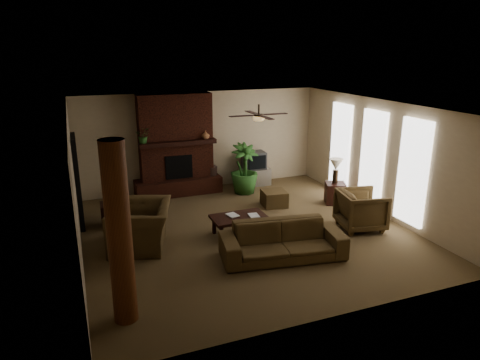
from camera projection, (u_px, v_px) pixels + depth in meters
name	position (u px, v px, depth m)	size (l,w,h in m)	color
room_shell	(247.00, 172.00, 9.42)	(7.00, 7.00, 7.00)	brown
fireplace	(177.00, 153.00, 12.09)	(2.40, 0.70, 2.80)	#471E13
windows	(372.00, 158.00, 10.81)	(0.08, 3.65, 2.35)	white
log_column	(119.00, 235.00, 6.26)	(0.36, 0.36, 2.80)	brown
doorway	(78.00, 181.00, 9.94)	(0.10, 1.00, 2.10)	black
ceiling_fan	(259.00, 117.00, 9.50)	(1.35, 1.35, 0.37)	black
sofa	(283.00, 235.00, 8.49)	(2.41, 0.70, 0.94)	#503E22
armchair_left	(140.00, 219.00, 8.93)	(1.39, 0.90, 1.21)	#503E22
armchair_right	(361.00, 208.00, 9.87)	(0.95, 0.89, 0.98)	#503E22
coffee_table	(239.00, 219.00, 9.57)	(1.20, 0.70, 0.43)	black
ottoman	(274.00, 198.00, 11.38)	(0.60, 0.60, 0.40)	#503E22
tv_stand	(255.00, 177.00, 13.10)	(0.85, 0.50, 0.50)	#BCBBBE
tv	(254.00, 160.00, 12.93)	(0.68, 0.56, 0.52)	#3A3A3D
floor_vase	(211.00, 175.00, 12.58)	(0.34, 0.34, 0.77)	#34221D
floor_plant	(244.00, 179.00, 12.34)	(0.80, 1.42, 0.80)	#2E5C25
side_table_left	(112.00, 215.00, 10.07)	(0.50, 0.50, 0.55)	black
lamp_left	(111.00, 184.00, 9.91)	(0.45, 0.45, 0.65)	black
side_table_right	(335.00, 193.00, 11.54)	(0.50, 0.50, 0.55)	black
lamp_right	(336.00, 166.00, 11.38)	(0.40, 0.40, 0.65)	black
mantel_plant	(143.00, 137.00, 11.43)	(0.38, 0.42, 0.33)	#2E5C25
mantel_vase	(205.00, 135.00, 11.97)	(0.22, 0.23, 0.22)	#97603C
book_a	(228.00, 211.00, 9.48)	(0.22, 0.03, 0.29)	#999999
book_b	(249.00, 210.00, 9.50)	(0.21, 0.02, 0.29)	#999999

